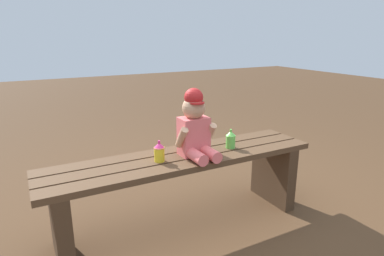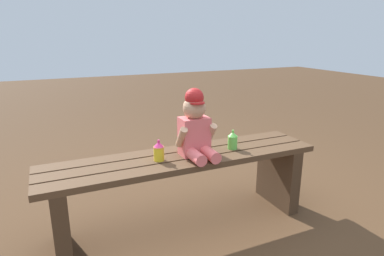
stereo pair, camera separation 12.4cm
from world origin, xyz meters
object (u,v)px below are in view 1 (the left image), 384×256
object	(u,v)px
park_bench	(183,178)
sippy_cup_left	(159,152)
child_figure	(195,127)
sippy_cup_right	(231,139)

from	to	relation	value
park_bench	sippy_cup_left	distance (m)	0.27
park_bench	sippy_cup_left	world-z (taller)	sippy_cup_left
child_figure	sippy_cup_right	xyz separation A→B (m)	(0.26, 0.01, -0.12)
child_figure	sippy_cup_left	bearing A→B (deg)	177.74
child_figure	park_bench	bearing A→B (deg)	156.74
sippy_cup_left	park_bench	bearing A→B (deg)	6.69
park_bench	child_figure	size ratio (longest dim) A/B	4.16
park_bench	sippy_cup_right	distance (m)	0.39
park_bench	sippy_cup_left	xyz separation A→B (m)	(-0.16, -0.02, 0.21)
sippy_cup_left	sippy_cup_right	world-z (taller)	same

